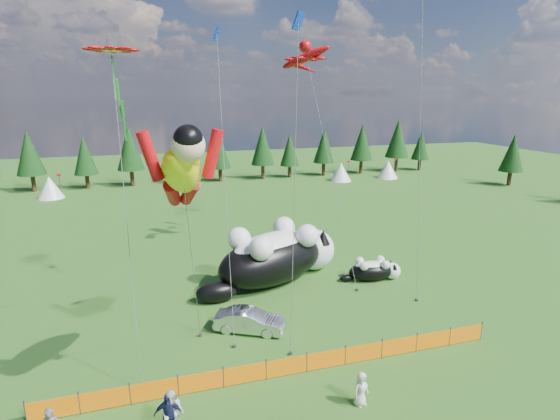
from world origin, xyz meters
The scene contains 15 objects.
ground centered at (0.00, 0.00, 0.00)m, with size 160.00×160.00×0.00m, color #11380A.
safety_fence centered at (0.00, -3.00, 0.50)m, with size 22.06×0.06×1.10m.
tree_line centered at (0.00, 45.00, 4.00)m, with size 90.00×4.00×8.00m, color black, non-canonical shape.
festival_tents centered at (11.00, 40.00, 1.40)m, with size 50.00×3.20×2.80m, color white, non-canonical shape.
cat_large centered at (2.64, 7.54, 1.98)m, with size 10.94×7.15×4.16m.
cat_small centered at (9.26, 5.75, 0.77)m, with size 4.46×1.99×1.61m.
car centered at (-0.80, 1.42, 0.64)m, with size 1.36×3.91×1.29m, color silver.
spectator_b centered at (-5.33, -5.21, 0.96)m, with size 0.94×0.55×1.93m, color silver.
spectator_c centered at (-5.49, -5.22, 0.94)m, with size 1.10×0.56×1.87m, color #151A3C.
spectator_e centered at (2.45, -5.78, 0.77)m, with size 0.76×0.49×1.55m, color silver.
superhero_kite centered at (-4.27, -2.69, 9.96)m, with size 5.15×7.17×12.60m.
gecko_kite centered at (6.75, 13.91, 15.64)m, with size 6.46×12.74×18.18m.
flower_kite centered at (-6.80, 2.60, 14.71)m, with size 3.29×6.56×15.52m.
diamond_kite_a centered at (-1.30, 6.37, 15.47)m, with size 1.04×7.25×17.53m.
diamond_kite_c centered at (1.32, -0.28, 15.37)m, with size 1.21×1.67×16.84m.
Camera 1 is at (-5.38, -20.09, 12.95)m, focal length 28.00 mm.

